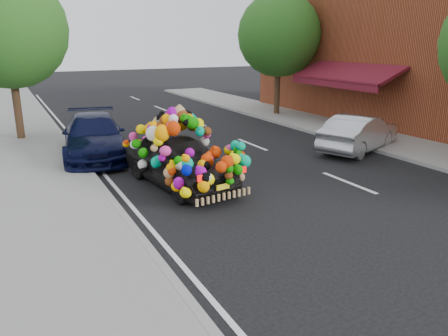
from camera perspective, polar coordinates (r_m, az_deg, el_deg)
name	(u,v)px	position (r m, az deg, el deg)	size (l,w,h in m)	color
ground	(229,205)	(10.02, 0.61, -4.88)	(100.00, 100.00, 0.00)	black
sidewalk	(24,241)	(8.99, -24.71, -8.61)	(4.00, 60.00, 0.12)	gray
kerb	(127,221)	(9.22, -12.51, -6.80)	(0.15, 60.00, 0.13)	gray
footpath_far	(387,141)	(17.25, 20.47, 3.33)	(3.00, 40.00, 0.12)	gray
lane_markings	(349,183)	(12.04, 15.96, -1.84)	(6.00, 50.00, 0.01)	silver
tree_near_sidewalk	(7,29)	(17.78, -26.48, 15.95)	(4.20, 4.20, 6.13)	#332114
tree_far_b	(279,35)	(22.06, 7.19, 16.85)	(4.00, 4.00, 5.90)	#332114
plush_art_car	(179,147)	(11.24, -5.96, 2.75)	(2.47, 4.34, 1.98)	black
navy_sedan	(94,136)	(14.67, -16.61, 3.99)	(1.88, 4.61, 1.34)	black
silver_hatchback	(359,133)	(15.54, 17.21, 4.41)	(1.31, 3.75, 1.24)	#A9ACB0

